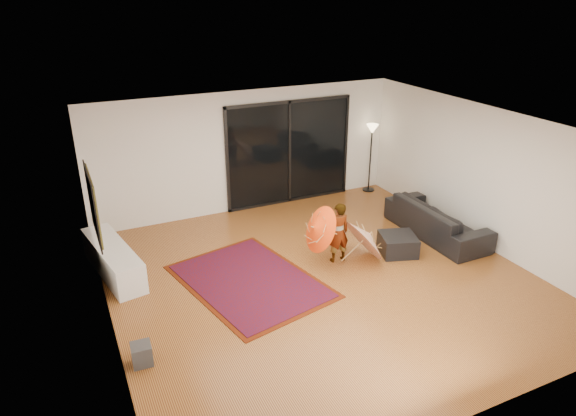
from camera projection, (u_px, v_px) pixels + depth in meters
floor at (322, 279)px, 8.97m from camera, size 7.00×7.00×0.00m
ceiling at (326, 128)px, 7.90m from camera, size 7.00×7.00×0.00m
wall_back at (248, 151)px, 11.35m from camera, size 7.00×0.00×7.00m
wall_front at (480, 325)px, 5.53m from camera, size 7.00×0.00×7.00m
wall_left at (101, 251)px, 7.07m from camera, size 0.00×7.00×7.00m
wall_right at (484, 177)px, 9.80m from camera, size 0.00×7.00×7.00m
sliding_door at (289, 153)px, 11.77m from camera, size 3.06×0.07×2.40m
painting at (93, 205)px, 7.80m from camera, size 0.04×1.28×1.08m
media_console at (113, 260)px, 9.05m from camera, size 0.85×2.05×0.55m
speaker at (142, 354)px, 6.91m from camera, size 0.28×0.28×0.30m
persian_rug at (250, 281)px, 8.89m from camera, size 2.51×3.11×0.02m
sofa at (437, 220)px, 10.44m from camera, size 0.92×2.36×0.69m
ottoman at (398, 244)px, 9.78m from camera, size 0.82×0.82×0.37m
floor_lamp at (372, 139)px, 12.35m from camera, size 0.29×0.29×1.69m
child at (338, 233)px, 9.36m from camera, size 0.43×0.29×1.16m
parasol_orange at (313, 232)px, 9.04m from camera, size 0.52×0.86×0.88m
parasol_white at (370, 233)px, 9.49m from camera, size 0.72×0.96×0.99m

